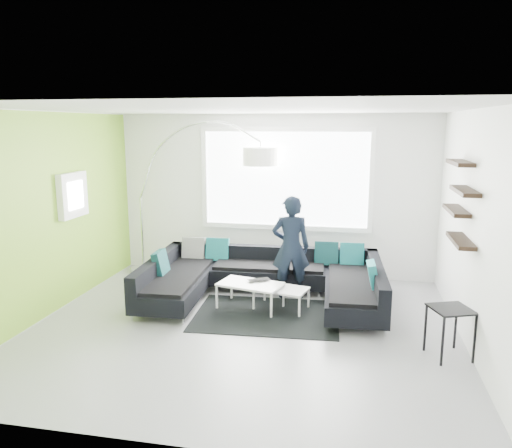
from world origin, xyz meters
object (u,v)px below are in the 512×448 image
at_px(side_table, 449,333).
at_px(person, 291,247).
at_px(arc_lamp, 141,198).
at_px(laptop, 260,281).
at_px(coffee_table, 266,296).
at_px(sectional_sofa, 264,282).

xyz_separation_m(side_table, person, (-2.04, 1.67, 0.50)).
relative_size(arc_lamp, laptop, 6.95).
xyz_separation_m(coffee_table, laptop, (-0.09, 0.07, 0.20)).
height_order(sectional_sofa, arc_lamp, arc_lamp).
bearing_deg(coffee_table, side_table, -12.16).
bearing_deg(laptop, person, 19.18).
relative_size(sectional_sofa, arc_lamp, 1.32).
distance_m(sectional_sofa, coffee_table, 0.28).
bearing_deg(side_table, person, 140.73).
xyz_separation_m(person, laptop, (-0.38, -0.51, -0.40)).
bearing_deg(sectional_sofa, arc_lamp, 150.81).
height_order(sectional_sofa, laptop, sectional_sofa).
bearing_deg(coffee_table, person, 76.72).
xyz_separation_m(coffee_table, arc_lamp, (-2.52, 1.44, 1.15)).
relative_size(coffee_table, laptop, 2.98).
distance_m(person, laptop, 0.75).
distance_m(side_table, laptop, 2.68).
bearing_deg(person, laptop, 43.21).
bearing_deg(arc_lamp, coffee_table, -23.47).
height_order(coffee_table, arc_lamp, arc_lamp).
xyz_separation_m(sectional_sofa, arc_lamp, (-2.45, 1.21, 1.02)).
bearing_deg(coffee_table, laptop, 157.54).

